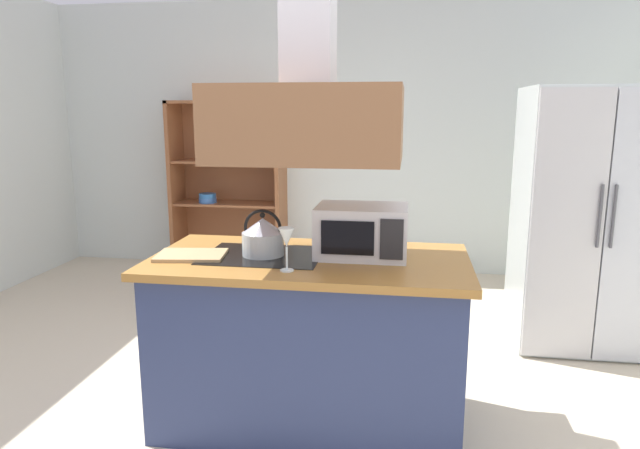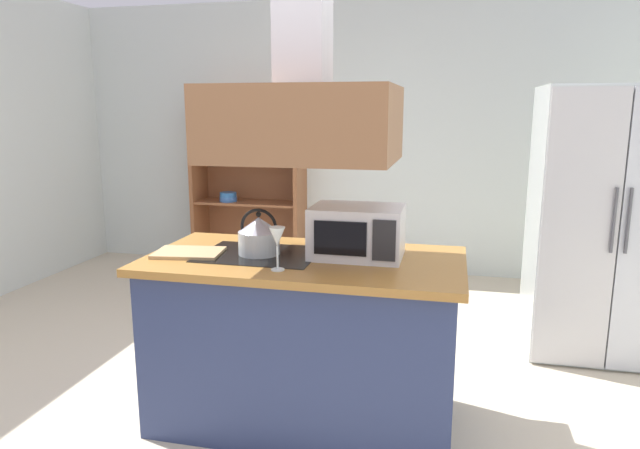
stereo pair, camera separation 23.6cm
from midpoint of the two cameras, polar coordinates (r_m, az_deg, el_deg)
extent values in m
plane|color=beige|center=(3.31, -3.20, -18.18)|extent=(7.80, 7.80, 0.00)
cube|color=silver|center=(5.82, 5.09, 8.65)|extent=(6.00, 0.12, 2.70)
cube|color=navy|center=(3.04, 0.73, -11.91)|extent=(1.53, 0.76, 0.86)
cube|color=olive|center=(2.89, 0.76, -3.70)|extent=(1.61, 0.84, 0.04)
cube|color=black|center=(2.95, -3.84, -3.01)|extent=(0.60, 0.46, 0.00)
cube|color=brown|center=(2.79, 0.79, 10.10)|extent=(0.90, 0.70, 0.36)
cube|color=#B7C0BE|center=(4.29, 28.01, 0.18)|extent=(0.90, 0.72, 1.79)
cube|color=#BAB9BB|center=(3.88, 26.17, -0.73)|extent=(0.44, 0.03, 1.75)
cylinder|color=#4C4C51|center=(3.88, 29.04, 0.35)|extent=(0.02, 0.02, 0.40)
cylinder|color=#4C4C51|center=(3.91, 30.16, 0.30)|extent=(0.02, 0.02, 0.40)
cube|color=brown|center=(6.08, -11.00, 3.97)|extent=(0.04, 0.40, 1.72)
cube|color=brown|center=(5.72, -0.82, 3.71)|extent=(0.04, 0.40, 1.72)
cube|color=brown|center=(5.82, -6.25, 12.14)|extent=(1.14, 0.40, 0.03)
cube|color=brown|center=(6.04, -5.90, -3.88)|extent=(1.14, 0.40, 0.08)
cube|color=brown|center=(6.05, -5.47, 4.10)|extent=(1.14, 0.02, 1.72)
cube|color=brown|center=(5.90, -6.03, 2.21)|extent=(1.06, 0.36, 0.02)
cube|color=brown|center=(5.85, -6.12, 6.37)|extent=(1.06, 0.36, 0.02)
cylinder|color=#3A66AD|center=(5.92, -8.08, 2.55)|extent=(0.18, 0.18, 0.05)
cylinder|color=#2B619F|center=(5.91, -8.09, 2.98)|extent=(0.17, 0.17, 0.05)
cylinder|color=silver|center=(5.76, -4.97, 7.03)|extent=(0.01, 0.01, 0.12)
cone|color=silver|center=(5.75, -4.98, 8.03)|extent=(0.07, 0.07, 0.08)
cylinder|color=silver|center=(5.70, -3.21, 7.02)|extent=(0.01, 0.01, 0.12)
cone|color=silver|center=(5.70, -3.22, 8.02)|extent=(0.07, 0.07, 0.08)
cylinder|color=#B1BCC1|center=(2.93, -3.85, -1.86)|extent=(0.22, 0.22, 0.12)
cone|color=#B1B5C8|center=(2.91, -3.88, -0.01)|extent=(0.20, 0.20, 0.08)
sphere|color=black|center=(2.90, -3.89, 1.01)|extent=(0.03, 0.03, 0.03)
torus|color=black|center=(2.91, -3.87, -0.32)|extent=(0.20, 0.02, 0.20)
cube|color=tan|center=(2.99, -10.87, -2.83)|extent=(0.37, 0.28, 0.02)
cube|color=silver|center=(2.89, 6.12, -0.72)|extent=(0.46, 0.34, 0.26)
cube|color=black|center=(2.73, 4.52, -1.42)|extent=(0.26, 0.01, 0.17)
cube|color=#262628|center=(2.71, 8.95, -1.64)|extent=(0.11, 0.01, 0.20)
cylinder|color=silver|center=(2.66, -1.74, -4.57)|extent=(0.06, 0.06, 0.01)
cylinder|color=silver|center=(2.64, -1.75, -3.37)|extent=(0.01, 0.01, 0.11)
cone|color=silver|center=(2.62, -1.76, -1.25)|extent=(0.08, 0.08, 0.09)
camera|label=1|loc=(0.12, -87.88, 0.43)|focal=31.82mm
camera|label=2|loc=(0.12, 92.12, -0.43)|focal=31.82mm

